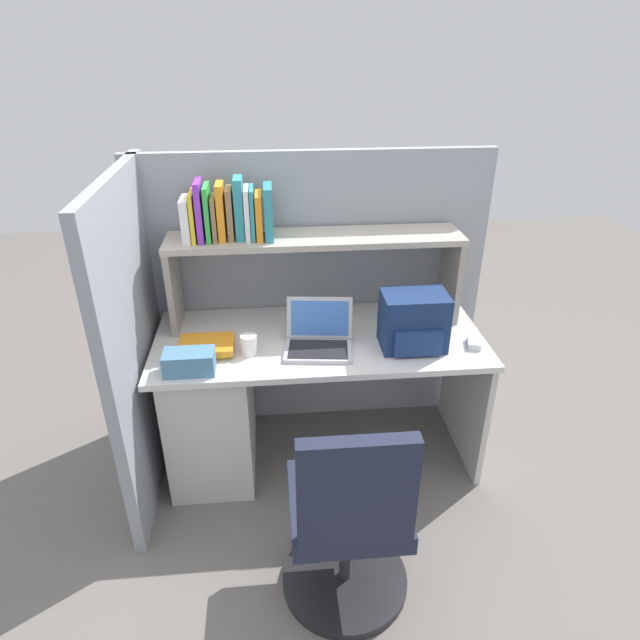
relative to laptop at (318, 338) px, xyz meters
The scene contains 13 objects.
ground_plane 0.79m from the laptop, 82.95° to the left, with size 8.00×8.00×0.00m, color slate.
desk 0.54m from the laptop, 165.25° to the left, with size 1.60×0.70×0.73m.
cubicle_partition_rear 0.48m from the laptop, 88.53° to the left, with size 1.84×0.05×1.55m, color gray.
cubicle_partition_left 0.84m from the laptop, behind, with size 0.05×1.06×1.55m, color gray.
overhead_hutch 0.43m from the laptop, 87.65° to the left, with size 1.44×0.28×0.45m.
reference_books_on_shelf 0.72m from the laptop, 142.92° to the left, with size 0.42×0.18×0.29m.
laptop is the anchor object (origin of this frame).
backpack 0.45m from the laptop, ahead, with size 0.30×0.23×0.27m.
computer_mouse 0.74m from the laptop, ahead, with size 0.06×0.10×0.03m, color silver.
paper_cup 0.32m from the laptop, behind, with size 0.08×0.08×0.09m, color white.
tissue_box 0.60m from the laptop, 165.03° to the right, with size 0.22×0.12×0.10m, color teal.
desk_book_stack 0.52m from the laptop, behind, with size 0.25×0.19×0.05m.
office_chair 0.86m from the laptop, 86.65° to the right, with size 0.52×0.52×0.93m.
Camera 1 is at (-0.21, -2.32, 2.06)m, focal length 30.80 mm.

